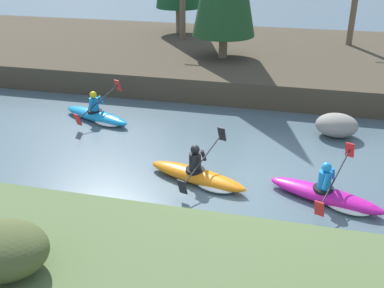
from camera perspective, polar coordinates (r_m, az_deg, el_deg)
ground_plane at (r=11.27m, az=5.66°, el=-5.20°), size 90.00×90.00×0.00m
riverbank_far at (r=21.20m, az=10.20°, el=10.53°), size 44.00×10.86×0.92m
shrub_clump_nearest at (r=7.83m, az=-22.99°, el=-12.23°), size 1.51×1.26×0.82m
kayaker_lead at (r=10.88m, az=17.10°, el=-6.27°), size 2.74×2.00×1.20m
kayaker_middle at (r=11.21m, az=1.12°, el=-4.08°), size 2.76×2.02×1.20m
kayaker_trailing at (r=15.24m, az=-11.78°, el=3.57°), size 2.74×2.00×1.20m
boulder_midstream at (r=14.43m, az=17.90°, el=2.29°), size 1.27×1.00×0.72m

